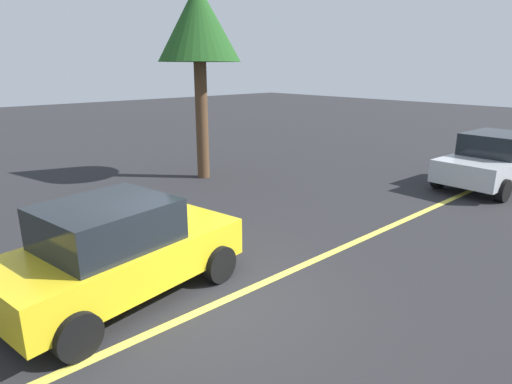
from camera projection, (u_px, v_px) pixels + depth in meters
ground_plane at (216, 304)px, 6.72m from camera, size 80.00×80.00×0.00m
lane_marking_centre at (335, 251)px, 8.65m from camera, size 28.00×0.16×0.01m
car_silver_mid_road at (493, 160)px, 13.18m from camera, size 4.20×2.15×1.63m
car_yellow_approaching at (118, 250)px, 6.74m from camera, size 4.07×2.50×1.61m
tree_left_verge at (199, 27)px, 13.12m from camera, size 2.56×2.56×5.98m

